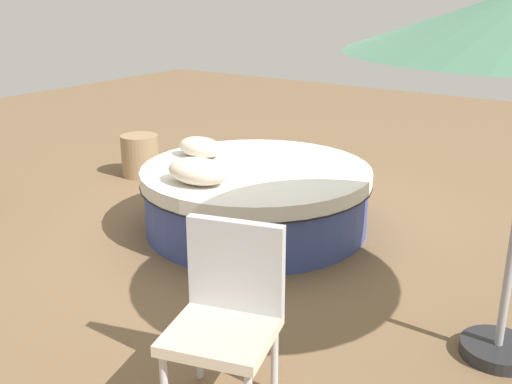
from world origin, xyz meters
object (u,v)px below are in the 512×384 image
throw_pillow_0 (200,147)px  patio_chair (228,305)px  throw_pillow_1 (198,171)px  round_bed (256,197)px  side_table (140,155)px

throw_pillow_0 → patio_chair: 2.79m
throw_pillow_0 → throw_pillow_1: (0.50, -0.63, 0.01)m
round_bed → throw_pillow_0: 0.73m
round_bed → throw_pillow_1: size_ratio=3.71×
patio_chair → round_bed: bearing=-74.5°
throw_pillow_1 → side_table: bearing=147.6°
round_bed → throw_pillow_1: 0.76m
patio_chair → throw_pillow_0: bearing=-63.3°
throw_pillow_0 → side_table: bearing=157.6°
throw_pillow_1 → round_bed: bearing=78.7°
throw_pillow_1 → side_table: size_ratio=1.16×
round_bed → throw_pillow_1: bearing=-101.3°
round_bed → patio_chair: (1.25, -2.06, 0.26)m
round_bed → patio_chair: patio_chair is taller
round_bed → side_table: round_bed is taller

